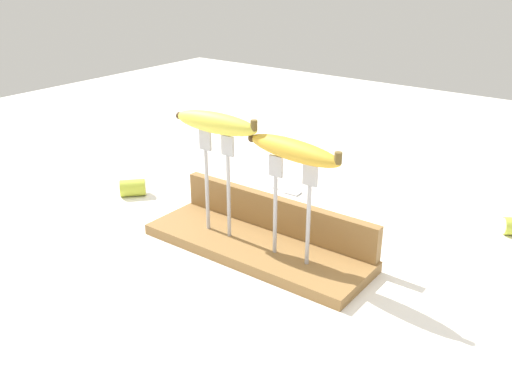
# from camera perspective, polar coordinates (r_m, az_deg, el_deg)

# --- Properties ---
(ground_plane) EXTENTS (3.00, 3.00, 0.00)m
(ground_plane) POSITION_cam_1_polar(r_m,az_deg,el_deg) (1.03, 0.00, -6.13)
(ground_plane) COLOR silver
(wooden_board) EXTENTS (0.43, 0.15, 0.02)m
(wooden_board) POSITION_cam_1_polar(r_m,az_deg,el_deg) (1.03, 0.00, -5.64)
(wooden_board) COLOR olive
(wooden_board) RESTS_ON ground
(board_backstop) EXTENTS (0.42, 0.02, 0.07)m
(board_backstop) POSITION_cam_1_polar(r_m,az_deg,el_deg) (1.06, 2.08, -2.23)
(board_backstop) COLOR olive
(board_backstop) RESTS_ON wooden_board
(fork_stand_left) EXTENTS (0.08, 0.01, 0.20)m
(fork_stand_left) POSITION_cam_1_polar(r_m,az_deg,el_deg) (1.02, -3.99, 1.76)
(fork_stand_left) COLOR #B2B2B7
(fork_stand_left) RESTS_ON wooden_board
(fork_stand_right) EXTENTS (0.09, 0.01, 0.18)m
(fork_stand_right) POSITION_cam_1_polar(r_m,az_deg,el_deg) (0.93, 3.69, -0.92)
(fork_stand_right) COLOR #B2B2B7
(fork_stand_right) RESTS_ON wooden_board
(banana_raised_left) EXTENTS (0.18, 0.04, 0.04)m
(banana_raised_left) POSITION_cam_1_polar(r_m,az_deg,el_deg) (0.98, -4.15, 7.07)
(banana_raised_left) COLOR #DBD147
(banana_raised_left) RESTS_ON fork_stand_left
(banana_raised_right) EXTENTS (0.19, 0.06, 0.04)m
(banana_raised_right) POSITION_cam_1_polar(r_m,az_deg,el_deg) (0.90, 3.83, 4.31)
(banana_raised_right) COLOR gold
(banana_raised_right) RESTS_ON fork_stand_right
(fork_fallen_near) EXTENTS (0.16, 0.04, 0.01)m
(fork_fallen_near) POSITION_cam_1_polar(r_m,az_deg,el_deg) (1.22, -0.44, -1.26)
(fork_fallen_near) COLOR #B2B2B7
(fork_fallen_near) RESTS_ON ground
(fork_fallen_far) EXTENTS (0.16, 0.03, 0.01)m
(fork_fallen_far) POSITION_cam_1_polar(r_m,az_deg,el_deg) (1.30, 2.32, 0.39)
(fork_fallen_far) COLOR #B2B2B7
(fork_fallen_far) RESTS_ON ground
(banana_chunk_near) EXTENTS (0.07, 0.07, 0.04)m
(banana_chunk_near) POSITION_cam_1_polar(r_m,az_deg,el_deg) (1.29, -12.44, 0.44)
(banana_chunk_near) COLOR #B2C138
(banana_chunk_near) RESTS_ON ground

